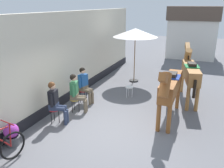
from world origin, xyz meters
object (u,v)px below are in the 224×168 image
(saddled_horse_far, at_px, (190,72))
(cafe_parasol, at_px, (135,33))
(saddled_horse_near, at_px, (170,87))
(spare_stool_white, at_px, (129,88))
(seated_visitor_near, at_px, (55,101))
(flower_planter_near, at_px, (12,134))
(seated_visitor_far, at_px, (84,83))
(seated_visitor_middle, at_px, (76,91))

(saddled_horse_far, xyz_separation_m, cafe_parasol, (-2.69, 1.47, 1.20))
(saddled_horse_near, relative_size, spare_stool_white, 6.51)
(seated_visitor_near, height_order, saddled_horse_far, saddled_horse_far)
(saddled_horse_near, relative_size, cafe_parasol, 1.16)
(saddled_horse_near, bearing_deg, flower_planter_near, -139.91)
(seated_visitor_near, bearing_deg, spare_stool_white, 63.65)
(cafe_parasol, bearing_deg, seated_visitor_far, -106.93)
(seated_visitor_near, distance_m, cafe_parasol, 5.47)
(seated_visitor_near, distance_m, spare_stool_white, 3.35)
(seated_visitor_near, xyz_separation_m, cafe_parasol, (1.03, 5.13, 1.59))
(seated_visitor_middle, relative_size, saddled_horse_far, 0.47)
(saddled_horse_far, relative_size, cafe_parasol, 1.15)
(cafe_parasol, height_order, spare_stool_white, cafe_parasol)
(saddled_horse_near, distance_m, saddled_horse_far, 2.16)
(saddled_horse_far, height_order, spare_stool_white, saddled_horse_far)
(saddled_horse_far, height_order, flower_planter_near, saddled_horse_far)
(flower_planter_near, bearing_deg, cafe_parasol, 78.11)
(seated_visitor_middle, bearing_deg, saddled_horse_far, 36.97)
(saddled_horse_near, bearing_deg, seated_visitor_near, -154.96)
(saddled_horse_far, relative_size, flower_planter_near, 4.62)
(spare_stool_white, bearing_deg, seated_visitor_middle, -123.00)
(seated_visitor_middle, xyz_separation_m, saddled_horse_near, (3.11, 0.55, 0.38))
(saddled_horse_far, bearing_deg, seated_visitor_middle, -143.03)
(spare_stool_white, bearing_deg, flower_planter_near, -112.21)
(seated_visitor_middle, xyz_separation_m, flower_planter_near, (-0.55, -2.53, -0.44))
(flower_planter_near, bearing_deg, seated_visitor_middle, 77.73)
(cafe_parasol, xyz_separation_m, spare_stool_white, (0.44, -2.15, -1.96))
(seated_visitor_middle, height_order, cafe_parasol, cafe_parasol)
(spare_stool_white, bearing_deg, saddled_horse_near, -38.59)
(flower_planter_near, relative_size, cafe_parasol, 0.25)
(seated_visitor_middle, distance_m, spare_stool_white, 2.41)
(flower_planter_near, bearing_deg, saddled_horse_far, 51.74)
(cafe_parasol, bearing_deg, seated_visitor_middle, -101.66)
(saddled_horse_far, distance_m, flower_planter_near, 6.67)
(seated_visitor_far, bearing_deg, seated_visitor_middle, -80.80)
(seated_visitor_near, relative_size, spare_stool_white, 3.02)
(saddled_horse_far, bearing_deg, spare_stool_white, -163.38)
(seated_visitor_far, bearing_deg, spare_stool_white, 38.06)
(seated_visitor_middle, height_order, spare_stool_white, seated_visitor_middle)
(seated_visitor_middle, xyz_separation_m, saddled_horse_far, (3.55, 2.67, 0.38))
(seated_visitor_far, height_order, spare_stool_white, seated_visitor_far)
(seated_visitor_far, distance_m, saddled_horse_far, 4.12)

